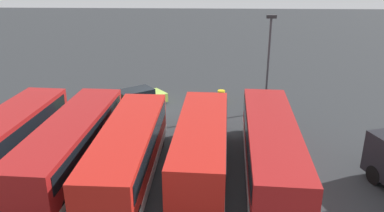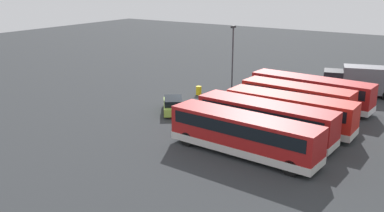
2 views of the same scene
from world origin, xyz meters
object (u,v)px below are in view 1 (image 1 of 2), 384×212
at_px(waste_bin_yellow, 221,96).
at_px(bus_single_deck_fourth, 72,144).
at_px(car_hatchback_silver, 137,98).
at_px(bus_single_deck_near_end, 271,148).
at_px(lamp_post_tall, 269,57).
at_px(bus_single_deck_third, 129,152).
at_px(bus_single_deck_second, 202,146).
at_px(bus_single_deck_fifth, 2,143).

bearing_deg(waste_bin_yellow, bus_single_deck_fourth, 54.02).
xyz_separation_m(car_hatchback_silver, waste_bin_yellow, (-6.68, -1.42, -0.23)).
bearing_deg(car_hatchback_silver, bus_single_deck_near_end, 131.05).
relative_size(bus_single_deck_near_end, lamp_post_tall, 1.64).
height_order(bus_single_deck_third, lamp_post_tall, lamp_post_tall).
distance_m(bus_single_deck_second, bus_single_deck_third, 3.84).
height_order(bus_single_deck_near_end, bus_single_deck_second, same).
height_order(bus_single_deck_second, car_hatchback_silver, bus_single_deck_second).
relative_size(bus_single_deck_near_end, car_hatchback_silver, 2.57).
distance_m(bus_single_deck_fourth, bus_single_deck_fifth, 3.78).
bearing_deg(bus_single_deck_near_end, lamp_post_tall, -96.50).
xyz_separation_m(bus_single_deck_fifth, lamp_post_tall, (-15.47, -9.32, 2.70)).
bearing_deg(car_hatchback_silver, bus_single_deck_fourth, 80.31).
relative_size(bus_single_deck_near_end, bus_single_deck_third, 1.11).
relative_size(bus_single_deck_second, bus_single_deck_fifth, 0.90).
bearing_deg(bus_single_deck_fifth, car_hatchback_silver, -118.38).
relative_size(bus_single_deck_fifth, car_hatchback_silver, 2.46).
height_order(bus_single_deck_near_end, bus_single_deck_third, same).
bearing_deg(car_hatchback_silver, bus_single_deck_fifth, 61.62).
bearing_deg(bus_single_deck_fifth, bus_single_deck_third, 174.02).
xyz_separation_m(bus_single_deck_third, car_hatchback_silver, (1.48, -10.94, -0.92)).
bearing_deg(car_hatchback_silver, waste_bin_yellow, -168.00).
distance_m(bus_single_deck_fourth, lamp_post_tall, 15.17).
distance_m(bus_single_deck_fifth, lamp_post_tall, 18.26).
bearing_deg(bus_single_deck_near_end, car_hatchback_silver, -48.95).
bearing_deg(car_hatchback_silver, lamp_post_tall, 174.92).
bearing_deg(lamp_post_tall, bus_single_deck_second, 62.96).
distance_m(bus_single_deck_third, waste_bin_yellow, 13.45).
distance_m(bus_single_deck_near_end, bus_single_deck_second, 3.66).
relative_size(bus_single_deck_near_end, bus_single_deck_fifth, 1.04).
xyz_separation_m(bus_single_deck_near_end, bus_single_deck_fourth, (10.63, -0.04, -0.00)).
bearing_deg(bus_single_deck_third, car_hatchback_silver, -82.29).
distance_m(bus_single_deck_third, lamp_post_tall, 13.42).
bearing_deg(lamp_post_tall, bus_single_deck_third, 49.87).
distance_m(bus_single_deck_near_end, lamp_post_tall, 9.77).
relative_size(bus_single_deck_second, bus_single_deck_third, 0.95).
bearing_deg(bus_single_deck_second, bus_single_deck_fourth, 0.39).
bearing_deg(waste_bin_yellow, bus_single_deck_third, 67.18).
bearing_deg(bus_single_deck_fifth, bus_single_deck_near_end, 179.97).
xyz_separation_m(bus_single_deck_third, bus_single_deck_fifth, (6.99, -0.73, 0.00)).
xyz_separation_m(bus_single_deck_fourth, car_hatchback_silver, (-1.74, -10.17, -0.92)).
xyz_separation_m(bus_single_deck_third, lamp_post_tall, (-8.47, -10.05, 2.71)).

